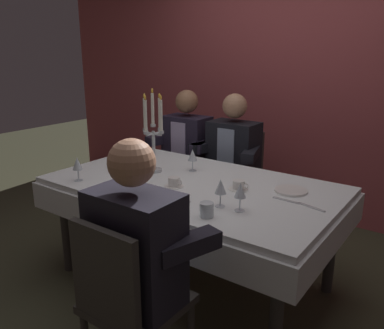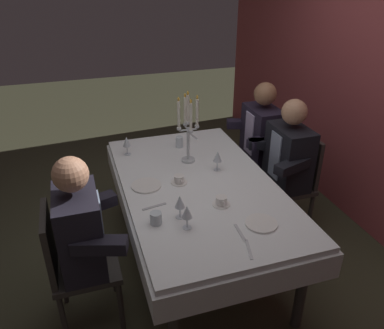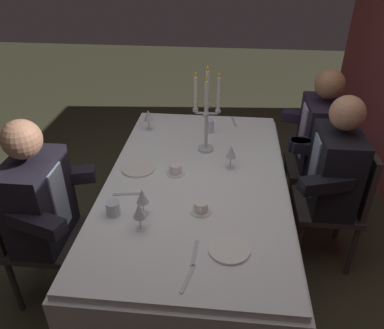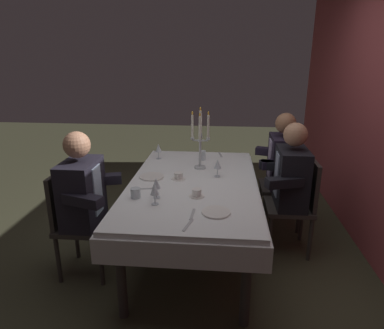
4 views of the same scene
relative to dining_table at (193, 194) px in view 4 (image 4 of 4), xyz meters
The scene contains 20 objects.
ground_plane 0.62m from the dining_table, ahead, with size 12.00×12.00×0.00m, color #3B3A27.
dining_table is the anchor object (origin of this frame).
candelabra 0.54m from the dining_table, behind, with size 0.19×0.19×0.60m.
dinner_plate_0 0.41m from the dining_table, 100.26° to the right, with size 0.22×0.22×0.01m, color white.
dinner_plate_1 0.66m from the dining_table, 19.44° to the left, with size 0.20×0.20×0.01m, color white.
wine_glass_0 0.60m from the dining_table, 25.86° to the right, with size 0.07×0.07×0.16m.
wine_glass_1 0.35m from the dining_table, 125.13° to the left, with size 0.07×0.07×0.16m.
wine_glass_2 0.80m from the dining_table, 146.46° to the right, with size 0.07×0.07×0.16m.
wine_glass_3 0.51m from the dining_table, 33.66° to the right, with size 0.07×0.07×0.16m.
water_tumbler_0 0.67m from the dining_table, behind, with size 0.07×0.07×0.10m, color silver.
water_tumbler_1 0.59m from the dining_table, 46.39° to the right, with size 0.08×0.08×0.08m, color silver.
coffee_cup_0 0.36m from the dining_table, ahead, with size 0.13×0.12×0.06m.
coffee_cup_1 0.20m from the dining_table, 108.30° to the right, with size 0.13×0.12×0.06m.
spoon_0 0.46m from the dining_table, 61.18° to the right, with size 0.17×0.02×0.01m, color #B7B7BC.
knife_1 0.88m from the dining_table, 164.90° to the left, with size 0.19×0.02×0.01m, color #B7B7BC.
spoon_2 0.82m from the dining_table, ahead, with size 0.17×0.02×0.01m, color #B7B7BC.
spoon_3 0.66m from the dining_table, ahead, with size 0.17×0.02×0.01m, color #B7B7BC.
seated_diner_0 1.13m from the dining_table, 128.15° to the left, with size 0.63×0.48×1.24m.
seated_diner_1 0.91m from the dining_table, 102.27° to the left, with size 0.63×0.48×1.24m.
seated_diner_2 0.95m from the dining_table, 70.18° to the right, with size 0.63×0.48×1.24m.
Camera 4 is at (2.79, 0.24, 1.81)m, focal length 31.97 mm.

